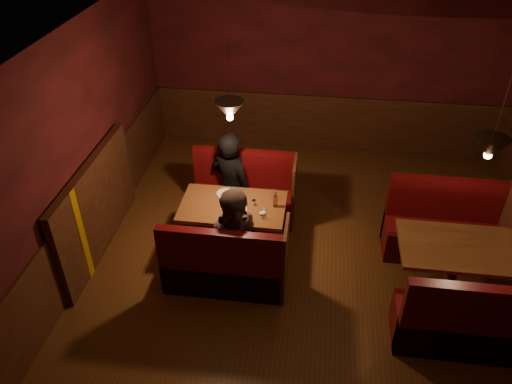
# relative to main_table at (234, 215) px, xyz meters

# --- Properties ---
(room) EXTENTS (6.02, 7.02, 2.92)m
(room) POSITION_rel_main_table_xyz_m (0.87, -0.56, 0.50)
(room) COLOR #543119
(room) RESTS_ON ground
(main_table) EXTENTS (1.34, 0.82, 0.94)m
(main_table) POSITION_rel_main_table_xyz_m (0.00, 0.00, 0.00)
(main_table) COLOR brown
(main_table) RESTS_ON ground
(main_bench_far) EXTENTS (1.48, 0.53, 1.01)m
(main_bench_far) POSITION_rel_main_table_xyz_m (0.02, 0.76, -0.23)
(main_bench_far) COLOR #490907
(main_bench_far) RESTS_ON ground
(main_bench_near) EXTENTS (1.48, 0.53, 1.01)m
(main_bench_near) POSITION_rel_main_table_xyz_m (0.02, -0.76, -0.23)
(main_bench_near) COLOR #490907
(main_bench_near) RESTS_ON ground
(second_table) EXTENTS (1.34, 0.86, 0.76)m
(second_table) POSITION_rel_main_table_xyz_m (2.69, -0.48, 0.01)
(second_table) COLOR brown
(second_table) RESTS_ON ground
(second_bench_far) EXTENTS (1.48, 0.55, 1.06)m
(second_bench_far) POSITION_rel_main_table_xyz_m (2.72, 0.32, -0.22)
(second_bench_far) COLOR #490907
(second_bench_far) RESTS_ON ground
(second_bench_near) EXTENTS (1.48, 0.55, 1.06)m
(second_bench_near) POSITION_rel_main_table_xyz_m (2.72, -1.29, -0.22)
(second_bench_near) COLOR #490907
(second_bench_near) RESTS_ON ground
(diner_a) EXTENTS (0.75, 0.63, 1.74)m
(diner_a) POSITION_rel_main_table_xyz_m (-0.16, 0.66, 0.32)
(diner_a) COLOR black
(diner_a) RESTS_ON ground
(diner_b) EXTENTS (0.90, 0.75, 1.66)m
(diner_b) POSITION_rel_main_table_xyz_m (0.15, -0.56, 0.28)
(diner_b) COLOR #403027
(diner_b) RESTS_ON ground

